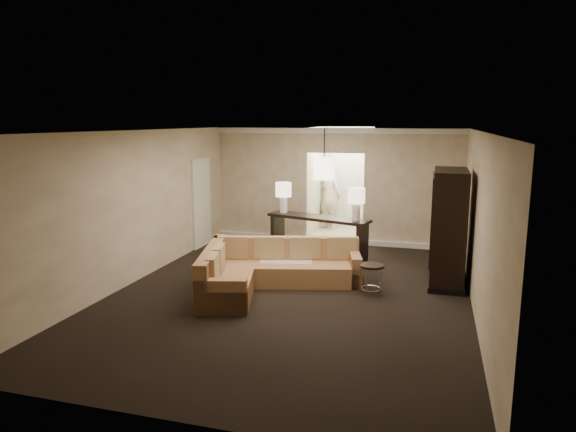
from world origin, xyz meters
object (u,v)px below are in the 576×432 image
(coffee_table, at_px, (287,266))
(armoire, at_px, (448,230))
(sectional_sofa, at_px, (267,270))
(person, at_px, (329,192))
(drink_table, at_px, (372,273))
(console_table, at_px, (318,233))

(coffee_table, distance_m, armoire, 3.08)
(coffee_table, relative_size, armoire, 0.55)
(sectional_sofa, xyz_separation_m, person, (0.06, 5.37, 0.69))
(sectional_sofa, xyz_separation_m, coffee_table, (0.16, 0.77, -0.13))
(sectional_sofa, distance_m, person, 5.41)
(coffee_table, bearing_deg, armoire, 8.16)
(sectional_sofa, distance_m, coffee_table, 0.80)
(sectional_sofa, bearing_deg, armoire, 6.54)
(armoire, xyz_separation_m, drink_table, (-1.25, -1.01, -0.63))
(armoire, bearing_deg, console_table, 156.02)
(sectional_sofa, distance_m, drink_table, 1.86)
(coffee_table, distance_m, console_table, 1.67)
(coffee_table, xyz_separation_m, drink_table, (1.69, -0.58, 0.18))
(coffee_table, relative_size, drink_table, 2.20)
(sectional_sofa, relative_size, drink_table, 5.48)
(coffee_table, bearing_deg, sectional_sofa, -101.65)
(coffee_table, bearing_deg, drink_table, -19.09)
(sectional_sofa, relative_size, person, 1.42)
(drink_table, relative_size, person, 0.26)
(coffee_table, xyz_separation_m, armoire, (2.94, 0.42, 0.81))
(armoire, height_order, person, armoire)
(person, bearing_deg, drink_table, 127.28)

